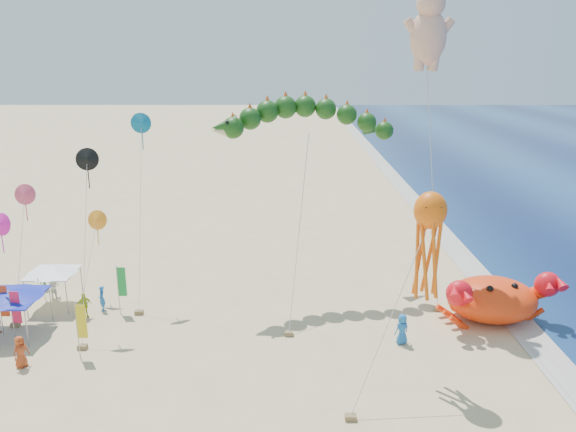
# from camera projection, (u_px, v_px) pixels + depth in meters

# --- Properties ---
(ground) EXTENTS (320.00, 320.00, 0.00)m
(ground) POSITION_uv_depth(u_px,v_px,m) (322.00, 332.00, 32.77)
(ground) COLOR #D1B784
(ground) RESTS_ON ground
(foam_strip) EXTENTS (320.00, 320.00, 0.00)m
(foam_strip) POSITION_uv_depth(u_px,v_px,m) (527.00, 332.00, 32.73)
(foam_strip) COLOR silver
(foam_strip) RESTS_ON ground
(crab_inflatable) EXTENTS (7.32, 5.56, 3.21)m
(crab_inflatable) POSITION_uv_depth(u_px,v_px,m) (493.00, 298.00, 33.99)
(crab_inflatable) COLOR #FF390D
(crab_inflatable) RESTS_ON ground
(dragon_kite) EXTENTS (12.35, 10.51, 12.68)m
(dragon_kite) POSITION_uv_depth(u_px,v_px,m) (306.00, 124.00, 36.09)
(dragon_kite) COLOR #153F11
(dragon_kite) RESTS_ON ground
(cherub_kite) EXTENTS (2.45, 3.86, 19.51)m
(cherub_kite) POSITION_uv_depth(u_px,v_px,m) (429.00, 27.00, 33.46)
(cherub_kite) COLOR #E5A68C
(cherub_kite) RESTS_ON ground
(octopus_kite) EXTENTS (4.87, 4.60, 9.52)m
(octopus_kite) POSITION_uv_depth(u_px,v_px,m) (428.00, 238.00, 26.43)
(octopus_kite) COLOR #FA620D
(octopus_kite) RESTS_ON ground
(canopy_blue) EXTENTS (3.84, 3.84, 2.71)m
(canopy_blue) POSITION_uv_depth(u_px,v_px,m) (8.00, 294.00, 32.05)
(canopy_blue) COLOR gray
(canopy_blue) RESTS_ON ground
(canopy_white) EXTENTS (3.11, 3.11, 2.71)m
(canopy_white) POSITION_uv_depth(u_px,v_px,m) (52.00, 270.00, 35.67)
(canopy_white) COLOR gray
(canopy_white) RESTS_ON ground
(feather_flags) EXTENTS (6.48, 5.46, 3.20)m
(feather_flags) POSITION_uv_depth(u_px,v_px,m) (56.00, 303.00, 31.84)
(feather_flags) COLOR gray
(feather_flags) RESTS_ON ground
(beachgoers) EXTENTS (30.49, 11.33, 1.81)m
(beachgoers) POSITION_uv_depth(u_px,v_px,m) (122.00, 309.00, 33.90)
(beachgoers) COLOR silver
(beachgoers) RESTS_ON ground
(small_kites) EXTENTS (8.41, 8.83, 12.16)m
(small_kites) POSITION_uv_depth(u_px,v_px,m) (72.00, 199.00, 33.84)
(small_kites) COLOR #D54763
(small_kites) RESTS_ON ground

